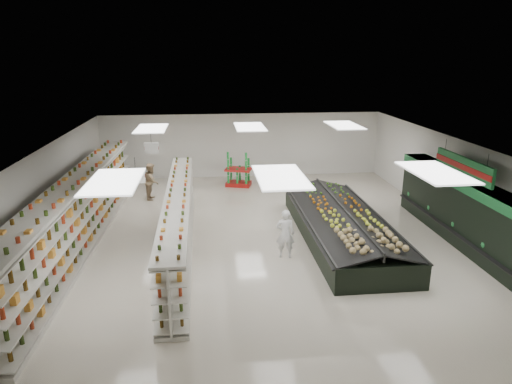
{
  "coord_description": "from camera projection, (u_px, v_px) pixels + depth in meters",
  "views": [
    {
      "loc": [
        -1.77,
        -14.7,
        6.07
      ],
      "look_at": [
        -0.09,
        0.75,
        1.33
      ],
      "focal_mm": 32.0,
      "sensor_mm": 36.0,
      "label": 1
    }
  ],
  "objects": [
    {
      "name": "wall_front",
      "position": [
        316.0,
        324.0,
        7.86
      ],
      "size": [
        14.0,
        0.02,
        3.2
      ],
      "primitive_type": "cube",
      "color": "white",
      "rests_on": "floor"
    },
    {
      "name": "wall_left",
      "position": [
        47.0,
        197.0,
        14.75
      ],
      "size": [
        0.02,
        16.0,
        3.2
      ],
      "primitive_type": "cube",
      "color": "white",
      "rests_on": "floor"
    },
    {
      "name": "produce_wall_case",
      "position": [
        466.0,
        208.0,
        14.82
      ],
      "size": [
        0.93,
        8.0,
        2.2
      ],
      "color": "black",
      "rests_on": "floor"
    },
    {
      "name": "shopper_main",
      "position": [
        285.0,
        234.0,
        13.95
      ],
      "size": [
        0.62,
        0.45,
        1.55
      ],
      "primitive_type": "imported",
      "rotation": [
        0.0,
        0.0,
        2.99
      ],
      "color": "white",
      "rests_on": "floor"
    },
    {
      "name": "gondola_left",
      "position": [
        79.0,
        217.0,
        14.62
      ],
      "size": [
        1.23,
        13.14,
        2.27
      ],
      "rotation": [
        0.0,
        0.0,
        -0.02
      ],
      "color": "silver",
      "rests_on": "floor"
    },
    {
      "name": "wall_right",
      "position": [
        457.0,
        185.0,
        16.19
      ],
      "size": [
        0.02,
        16.0,
        3.2
      ],
      "primitive_type": "cube",
      "color": "white",
      "rests_on": "floor"
    },
    {
      "name": "shopper_background",
      "position": [
        152.0,
        181.0,
        19.61
      ],
      "size": [
        0.52,
        0.8,
        1.59
      ],
      "primitive_type": "imported",
      "rotation": [
        0.0,
        0.0,
        1.51
      ],
      "color": "tan",
      "rests_on": "floor"
    },
    {
      "name": "soda_endcap",
      "position": [
        238.0,
        171.0,
        21.6
      ],
      "size": [
        1.37,
        1.12,
        1.53
      ],
      "rotation": [
        0.0,
        0.0,
        -0.29
      ],
      "color": "#A41512",
      "rests_on": "floor"
    },
    {
      "name": "ceiling",
      "position": [
        261.0,
        144.0,
        15.0
      ],
      "size": [
        14.0,
        16.0,
        0.02
      ],
      "primitive_type": "cube",
      "color": "white",
      "rests_on": "wall_back"
    },
    {
      "name": "floor",
      "position": [
        261.0,
        235.0,
        15.93
      ],
      "size": [
        16.0,
        16.0,
        0.0
      ],
      "primitive_type": "plane",
      "color": "beige",
      "rests_on": "ground"
    },
    {
      "name": "aisle_sign_far",
      "position": [
        152.0,
        148.0,
        16.64
      ],
      "size": [
        0.52,
        0.06,
        0.75
      ],
      "color": "white",
      "rests_on": "ceiling"
    },
    {
      "name": "aisle_sign_near",
      "position": [
        136.0,
        176.0,
        12.84
      ],
      "size": [
        0.52,
        0.06,
        0.75
      ],
      "color": "white",
      "rests_on": "ceiling"
    },
    {
      "name": "gondola_center",
      "position": [
        179.0,
        223.0,
        14.71
      ],
      "size": [
        0.93,
        10.45,
        1.81
      ],
      "rotation": [
        0.0,
        0.0,
        0.01
      ],
      "color": "silver",
      "rests_on": "floor"
    },
    {
      "name": "wall_back",
      "position": [
        242.0,
        145.0,
        23.07
      ],
      "size": [
        14.0,
        0.02,
        3.2
      ],
      "primitive_type": "cube",
      "color": "white",
      "rests_on": "floor"
    },
    {
      "name": "hortifruti_banner",
      "position": [
        463.0,
        166.0,
        14.38
      ],
      "size": [
        0.12,
        3.2,
        0.95
      ],
      "color": "#1D6D34",
      "rests_on": "ceiling"
    },
    {
      "name": "produce_island",
      "position": [
        342.0,
        224.0,
        15.46
      ],
      "size": [
        2.74,
        7.55,
        1.13
      ],
      "rotation": [
        0.0,
        0.0,
        -0.0
      ],
      "color": "black",
      "rests_on": "floor"
    }
  ]
}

